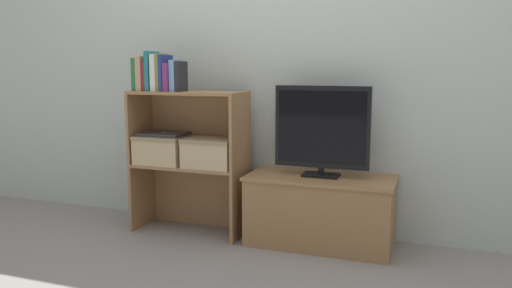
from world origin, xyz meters
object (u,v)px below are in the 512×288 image
Objects in this scene: book_olive at (162,72)px; book_navy at (166,73)px; book_maroon at (148,76)px; book_skyblue at (176,76)px; book_teal at (152,71)px; book_tan at (144,74)px; storage_basket_left at (164,148)px; book_ivory at (158,73)px; storage_basket_right at (212,151)px; laptop at (164,134)px; tv_stand at (320,210)px; book_charcoal at (181,76)px; tv at (322,129)px; book_forest at (138,74)px; book_plum at (171,77)px.

book_olive is 0.03m from book_navy.
book_maroon is 0.94× the size of book_skyblue.
book_tan is at bearing 180.00° from book_teal.
book_skyblue is 0.60× the size of storage_basket_left.
book_ivory is 1.03× the size of book_navy.
laptop is (-0.36, -0.00, 0.09)m from storage_basket_right.
book_teal is at bearing 0.00° from book_maroon.
tv_stand is 4.74× the size of book_charcoal.
book_olive is (-1.03, -0.10, 0.34)m from tv.
book_maroon is 0.62× the size of laptop.
book_forest is (-1.21, -0.10, 0.83)m from tv_stand.
storage_basket_left is (0.05, 0.04, -0.51)m from book_teal.
tv is (0.00, -0.00, 0.51)m from tv_stand.
book_olive is 1.26× the size of book_charcoal.
book_forest is at bearing -180.00° from book_tan.
book_olive reaches higher than storage_basket_right.
book_plum is at bearing 180.00° from book_charcoal.
storage_basket_right is (0.27, 0.04, -0.47)m from book_plum.
book_skyblue is (0.24, -0.00, -0.01)m from book_tan.
tv is 2.42× the size of book_olive.
laptop reaches higher than tv_stand.
book_tan is at bearing -174.95° from tv_stand.
book_maroon is at bearing 180.00° from book_ivory.
book_teal reaches higher than book_skyblue.
storage_basket_right is at bearing 4.83° from book_forest.
book_teal is 0.65m from storage_basket_right.
laptop is at bearing 140.61° from book_navy.
book_charcoal is at bearing 0.00° from book_maroon.
storage_basket_right is (-0.70, -0.06, -0.16)m from tv.
laptop reaches higher than storage_basket_right.
book_tan is at bearing 180.00° from book_navy.
book_maroon is 0.24m from book_charcoal.
book_navy is 0.11m from book_charcoal.
book_plum is (0.20, -0.00, -0.02)m from book_tan.
book_maroon is at bearing 180.00° from book_navy.
tv is 1.06m from laptop.
storage_basket_left is (0.01, 0.04, -0.50)m from book_ivory.
book_plum is 0.04m from book_skyblue.
book_tan is 0.51m from storage_basket_left.
book_ivory is 0.62m from storage_basket_right.
book_teal is 0.22m from book_charcoal.
book_charcoal reaches higher than book_maroon.
storage_basket_left is (0.08, 0.04, -0.47)m from book_maroon.
book_ivory reaches higher than tv.
book_skyblue is 0.50m from storage_basket_left.
book_charcoal is at bearing 0.00° from book_forest.
book_ivory is at bearing -180.00° from book_olive.
tv_stand is 4.98× the size of book_plum.
tv_stand is 4.83× the size of book_maroon.
book_maroon reaches higher than tv.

